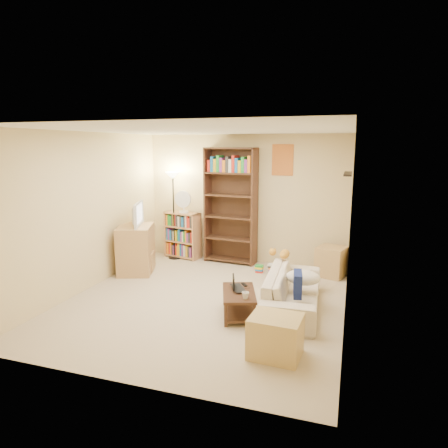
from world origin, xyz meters
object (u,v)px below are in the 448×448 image
Objects in this scene: laptop at (242,288)px; side_table at (331,261)px; sofa at (293,290)px; floor_lamp at (173,190)px; tv_stand at (136,249)px; television at (135,214)px; short_bookshelf at (182,235)px; desk_fan at (183,201)px; tabby_cat at (282,254)px; mug at (245,295)px; coffee_table at (239,301)px; end_cabinet at (276,336)px; tall_bookshelf at (231,203)px.

laptop is 0.81× the size of side_table.
floor_lamp reaches higher than sofa.
sofa is 3.10m from tv_stand.
television reaches higher than laptop.
short_bookshelf is at bearing 8.45° from laptop.
desk_fan is at bearing 49.48° from sofa.
side_table is (3.42, 0.85, -0.81)m from television.
tabby_cat is 2.75m from television.
mug is 2.90m from tv_stand.
television is at bearing 32.04° from laptop.
tv_stand reaches higher than coffee_table.
sofa reaches higher than laptop.
sofa is 0.76m from laptop.
side_table is 3.07m from end_cabinet.
television is (-2.33, 1.19, 0.72)m from laptop.
television reaches higher than tv_stand.
coffee_table is 2.04× the size of laptop.
mug is 0.13× the size of tv_stand.
coffee_table is at bearing -138.37° from television.
short_bookshelf reaches higher than side_table.
side_table is (1.96, -0.29, -0.93)m from tall_bookshelf.
tall_bookshelf is at bearing -10.34° from laptop.
laptop is at bearing 116.89° from sofa.
short_bookshelf is (-1.90, 2.43, 0.26)m from coffee_table.
sofa is 1.96× the size of short_bookshelf.
tall_bookshelf is at bearing 4.60° from floor_lamp.
laptop is at bearing -136.36° from television.
tabby_cat is 2.61m from short_bookshelf.
tall_bookshelf is at bearing 12.39° from short_bookshelf.
sofa is at bearing 17.42° from coffee_table.
tall_bookshelf is at bearing 91.04° from coffee_table.
tall_bookshelf reaches higher than tabby_cat.
desk_fan is (-1.99, 2.60, 0.79)m from mug.
laptop is at bearing 66.10° from coffee_table.
desk_fan is 4.24m from end_cabinet.
laptop is at bearing -109.47° from tabby_cat.
television is 1.33× the size of end_cabinet.
mug is at bearing -99.72° from tabby_cat.
laptop is at bearing -50.86° from desk_fan.
short_bookshelf reaches higher than tabby_cat.
television is at bearing 143.84° from end_cabinet.
side_table is at bearing -18.13° from sofa.
end_cabinet is at bearing -55.48° from tv_stand.
mug is at bearing -49.38° from floor_lamp.
mug is 3.51m from floor_lamp.
tabby_cat is 2.12m from end_cabinet.
tall_bookshelf reaches higher than laptop.
television is 0.42× the size of floor_lamp.
end_cabinet is (3.00, -2.19, -0.85)m from television.
tabby_cat is 1.29m from coffee_table.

